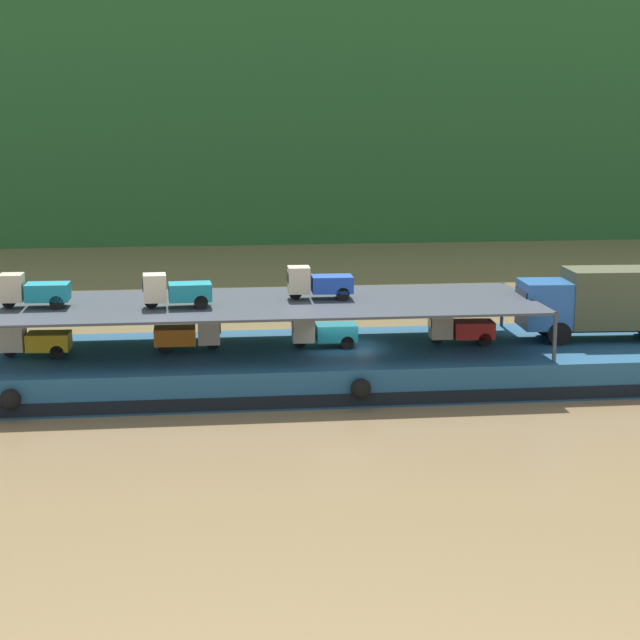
% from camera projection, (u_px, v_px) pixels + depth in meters
% --- Properties ---
extents(ground_plane, '(400.00, 400.00, 0.00)m').
position_uv_depth(ground_plane, '(345.00, 382.00, 45.06)').
color(ground_plane, olive).
extents(cargo_barge, '(32.65, 8.85, 1.50)m').
position_uv_depth(cargo_barge, '(345.00, 365.00, 44.89)').
color(cargo_barge, navy).
rests_on(cargo_barge, ground).
extents(covered_lorry, '(7.93, 2.59, 3.10)m').
position_uv_depth(covered_lorry, '(604.00, 301.00, 46.00)').
color(covered_lorry, '#285BA3').
rests_on(covered_lorry, cargo_barge).
extents(cargo_rack, '(23.45, 7.41, 2.00)m').
position_uv_depth(cargo_rack, '(254.00, 304.00, 43.95)').
color(cargo_rack, '#383D47').
rests_on(cargo_rack, cargo_barge).
extents(mini_truck_lower_stern, '(2.79, 1.28, 1.38)m').
position_uv_depth(mini_truck_lower_stern, '(35.00, 340.00, 42.97)').
color(mini_truck_lower_stern, gold).
rests_on(mini_truck_lower_stern, cargo_barge).
extents(mini_truck_lower_aft, '(2.74, 1.20, 1.38)m').
position_uv_depth(mini_truck_lower_aft, '(189.00, 334.00, 44.13)').
color(mini_truck_lower_aft, orange).
rests_on(mini_truck_lower_aft, cargo_barge).
extents(mini_truck_lower_mid, '(2.76, 1.23, 1.38)m').
position_uv_depth(mini_truck_lower_mid, '(323.00, 331.00, 44.70)').
color(mini_truck_lower_mid, teal).
rests_on(mini_truck_lower_mid, cargo_barge).
extents(mini_truck_lower_fore, '(2.80, 1.30, 1.38)m').
position_uv_depth(mini_truck_lower_fore, '(460.00, 328.00, 45.34)').
color(mini_truck_lower_fore, red).
rests_on(mini_truck_lower_fore, cargo_barge).
extents(mini_truck_upper_stern, '(2.75, 1.22, 1.38)m').
position_uv_depth(mini_truck_upper_stern, '(33.00, 291.00, 42.69)').
color(mini_truck_upper_stern, teal).
rests_on(mini_truck_upper_stern, cargo_rack).
extents(mini_truck_upper_mid, '(2.79, 1.28, 1.38)m').
position_uv_depth(mini_truck_upper_mid, '(176.00, 291.00, 42.69)').
color(mini_truck_upper_mid, teal).
rests_on(mini_truck_upper_mid, cargo_rack).
extents(mini_truck_upper_fore, '(2.77, 1.24, 1.38)m').
position_uv_depth(mini_truck_upper_fore, '(319.00, 283.00, 44.64)').
color(mini_truck_upper_fore, '#1E47B7').
rests_on(mini_truck_upper_fore, cargo_rack).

